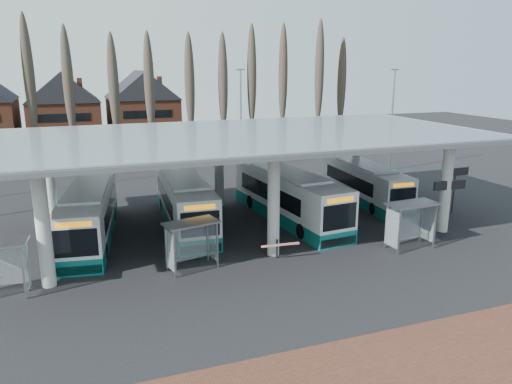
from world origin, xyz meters
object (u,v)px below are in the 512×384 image
object	(u,v)px
bus_3	(364,183)
shelter_1	(190,234)
bus_0	(89,214)
shelter_2	(410,215)
bus_1	(184,201)
bus_2	(288,197)

from	to	relation	value
bus_3	shelter_1	size ratio (longest dim) A/B	3.61
bus_0	shelter_2	size ratio (longest dim) A/B	3.94
bus_1	shelter_1	world-z (taller)	bus_1
bus_0	shelter_1	bearing A→B (deg)	-46.24
bus_2	bus_1	bearing A→B (deg)	162.91
bus_3	shelter_2	xyz separation A→B (m)	(-3.15, -9.98, 0.60)
bus_2	shelter_1	size ratio (longest dim) A/B	4.10
bus_2	shelter_2	bearing A→B (deg)	-64.97
bus_0	bus_2	distance (m)	13.28
bus_3	shelter_2	world-z (taller)	bus_3
bus_1	bus_2	distance (m)	7.20
bus_3	shelter_1	xyz separation A→B (m)	(-16.01, -8.55, 0.48)
bus_0	shelter_2	xyz separation A→B (m)	(17.71, -8.31, 0.48)
bus_1	shelter_1	bearing A→B (deg)	-96.22
shelter_2	shelter_1	bearing A→B (deg)	171.18
bus_1	shelter_1	xyz separation A→B (m)	(-1.37, -7.76, 0.35)
bus_1	shelter_2	bearing A→B (deg)	-34.84
shelter_2	bus_1	bearing A→B (deg)	138.86
bus_0	shelter_2	world-z (taller)	bus_0
bus_0	shelter_2	distance (m)	19.57
bus_0	bus_1	distance (m)	6.28
bus_0	shelter_1	size ratio (longest dim) A/B	3.94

